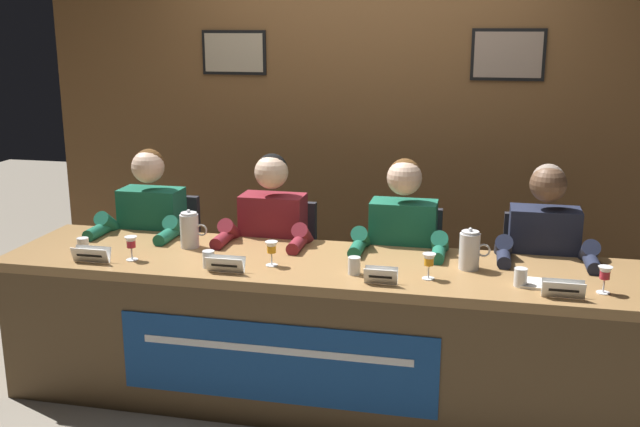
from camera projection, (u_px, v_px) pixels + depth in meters
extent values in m
plane|color=gray|center=(320.00, 396.00, 3.91)|extent=(12.00, 12.00, 0.00)
cube|color=brown|center=(366.00, 119.00, 4.97)|extent=(4.48, 0.12, 2.60)
cube|color=black|center=(234.00, 53.00, 4.99)|extent=(0.45, 0.02, 0.30)
cube|color=tan|center=(234.00, 53.00, 4.98)|extent=(0.41, 0.01, 0.26)
cube|color=black|center=(508.00, 55.00, 4.61)|extent=(0.46, 0.02, 0.32)
cube|color=gray|center=(508.00, 55.00, 4.60)|extent=(0.42, 0.01, 0.28)
cube|color=olive|center=(320.00, 266.00, 3.73)|extent=(3.28, 0.75, 0.05)
cube|color=brown|center=(304.00, 364.00, 3.49)|extent=(3.22, 0.04, 0.70)
cube|color=brown|center=(45.00, 310.00, 4.16)|extent=(0.08, 0.67, 0.70)
cube|color=#19478C|center=(275.00, 364.00, 3.50)|extent=(1.55, 0.01, 0.40)
cube|color=white|center=(274.00, 350.00, 3.48)|extent=(1.32, 0.00, 0.04)
cylinder|color=black|center=(162.00, 339.00, 4.59)|extent=(0.44, 0.44, 0.02)
cylinder|color=black|center=(160.00, 308.00, 4.54)|extent=(0.05, 0.05, 0.40)
cube|color=#232328|center=(158.00, 275.00, 4.49)|extent=(0.44, 0.44, 0.03)
cube|color=#232328|center=(169.00, 229.00, 4.62)|extent=(0.40, 0.05, 0.44)
cylinder|color=black|center=(118.00, 328.00, 4.23)|extent=(0.10, 0.10, 0.45)
cylinder|color=black|center=(150.00, 331.00, 4.19)|extent=(0.10, 0.10, 0.45)
cylinder|color=black|center=(127.00, 274.00, 4.30)|extent=(0.13, 0.34, 0.13)
cylinder|color=black|center=(159.00, 277.00, 4.26)|extent=(0.13, 0.34, 0.13)
cube|color=#196047|center=(153.00, 228.00, 4.38)|extent=(0.36, 0.20, 0.48)
sphere|color=beige|center=(148.00, 167.00, 4.27)|extent=(0.19, 0.19, 0.19)
sphere|color=#593819|center=(149.00, 164.00, 4.28)|extent=(0.17, 0.17, 0.17)
cylinder|color=#196047|center=(112.00, 227.00, 4.33)|extent=(0.09, 0.30, 0.25)
cylinder|color=#196047|center=(179.00, 231.00, 4.24)|extent=(0.09, 0.30, 0.25)
cylinder|color=#196047|center=(98.00, 231.00, 4.17)|extent=(0.07, 0.24, 0.07)
cylinder|color=#196047|center=(168.00, 235.00, 4.08)|extent=(0.07, 0.24, 0.07)
cube|color=white|center=(90.00, 256.00, 3.69)|extent=(0.20, 0.03, 0.08)
cube|color=white|center=(93.00, 254.00, 3.72)|extent=(0.20, 0.03, 0.08)
cube|color=black|center=(89.00, 256.00, 3.68)|extent=(0.14, 0.01, 0.01)
cylinder|color=white|center=(132.00, 260.00, 3.75)|extent=(0.06, 0.06, 0.00)
cylinder|color=white|center=(132.00, 254.00, 3.74)|extent=(0.01, 0.01, 0.05)
cone|color=white|center=(131.00, 243.00, 3.73)|extent=(0.06, 0.06, 0.06)
cylinder|color=#B21E2D|center=(131.00, 244.00, 3.73)|extent=(0.04, 0.04, 0.04)
cylinder|color=silver|center=(83.00, 246.00, 3.84)|extent=(0.06, 0.06, 0.08)
cylinder|color=silver|center=(83.00, 249.00, 3.85)|extent=(0.05, 0.05, 0.05)
cylinder|color=black|center=(277.00, 350.00, 4.44)|extent=(0.44, 0.44, 0.02)
cylinder|color=black|center=(276.00, 318.00, 4.38)|extent=(0.05, 0.05, 0.40)
cube|color=#232328|center=(276.00, 284.00, 4.33)|extent=(0.44, 0.44, 0.03)
cube|color=#232328|center=(284.00, 236.00, 4.46)|extent=(0.40, 0.05, 0.44)
cylinder|color=black|center=(242.00, 339.00, 4.07)|extent=(0.10, 0.10, 0.45)
cylinder|color=black|center=(276.00, 343.00, 4.03)|extent=(0.10, 0.10, 0.45)
cylinder|color=black|center=(249.00, 284.00, 4.15)|extent=(0.13, 0.34, 0.13)
cylinder|color=black|center=(283.00, 286.00, 4.10)|extent=(0.13, 0.34, 0.13)
cube|color=maroon|center=(273.00, 236.00, 4.23)|extent=(0.36, 0.20, 0.48)
sphere|color=beige|center=(271.00, 172.00, 4.12)|extent=(0.19, 0.19, 0.19)
sphere|color=black|center=(272.00, 169.00, 4.13)|extent=(0.17, 0.17, 0.17)
cylinder|color=maroon|center=(233.00, 235.00, 4.17)|extent=(0.09, 0.30, 0.25)
cylinder|color=maroon|center=(305.00, 239.00, 4.08)|extent=(0.09, 0.30, 0.25)
cylinder|color=maroon|center=(223.00, 239.00, 4.01)|extent=(0.07, 0.24, 0.07)
cylinder|color=maroon|center=(298.00, 243.00, 3.93)|extent=(0.07, 0.24, 0.07)
cube|color=white|center=(224.00, 265.00, 3.53)|extent=(0.19, 0.03, 0.08)
cube|color=white|center=(227.00, 263.00, 3.57)|extent=(0.19, 0.03, 0.08)
cube|color=black|center=(224.00, 266.00, 3.53)|extent=(0.13, 0.01, 0.01)
cylinder|color=white|center=(272.00, 265.00, 3.66)|extent=(0.06, 0.06, 0.00)
cylinder|color=white|center=(272.00, 259.00, 3.65)|extent=(0.01, 0.01, 0.05)
cone|color=white|center=(271.00, 248.00, 3.64)|extent=(0.06, 0.06, 0.06)
cylinder|color=orange|center=(271.00, 249.00, 3.64)|extent=(0.04, 0.04, 0.04)
cylinder|color=silver|center=(209.00, 259.00, 3.62)|extent=(0.06, 0.06, 0.08)
cylinder|color=silver|center=(209.00, 262.00, 3.63)|extent=(0.05, 0.05, 0.05)
cylinder|color=black|center=(400.00, 362.00, 4.28)|extent=(0.44, 0.44, 0.02)
cylinder|color=black|center=(401.00, 328.00, 4.23)|extent=(0.05, 0.05, 0.40)
cube|color=#232328|center=(402.00, 294.00, 4.18)|extent=(0.44, 0.44, 0.03)
cube|color=#232328|center=(407.00, 244.00, 4.31)|extent=(0.40, 0.05, 0.44)
cylinder|color=black|center=(375.00, 352.00, 3.92)|extent=(0.10, 0.10, 0.45)
cylinder|color=black|center=(413.00, 355.00, 3.88)|extent=(0.10, 0.10, 0.45)
cylinder|color=black|center=(380.00, 294.00, 3.99)|extent=(0.13, 0.34, 0.13)
cylinder|color=black|center=(417.00, 296.00, 3.95)|extent=(0.13, 0.34, 0.13)
cube|color=#196047|center=(403.00, 244.00, 4.07)|extent=(0.36, 0.20, 0.48)
sphere|color=beige|center=(404.00, 178.00, 3.96)|extent=(0.19, 0.19, 0.19)
sphere|color=#593819|center=(405.00, 175.00, 3.97)|extent=(0.17, 0.17, 0.17)
cylinder|color=#196047|center=(363.00, 243.00, 4.02)|extent=(0.09, 0.30, 0.25)
cylinder|color=#196047|center=(440.00, 248.00, 3.93)|extent=(0.09, 0.30, 0.25)
cylinder|color=#196047|center=(358.00, 247.00, 3.86)|extent=(0.07, 0.24, 0.07)
cylinder|color=#196047|center=(439.00, 252.00, 3.77)|extent=(0.07, 0.24, 0.07)
cube|color=white|center=(380.00, 277.00, 3.37)|extent=(0.15, 0.03, 0.08)
cube|color=white|center=(381.00, 275.00, 3.41)|extent=(0.15, 0.03, 0.08)
cube|color=black|center=(380.00, 277.00, 3.37)|extent=(0.11, 0.01, 0.01)
cylinder|color=white|center=(428.00, 278.00, 3.47)|extent=(0.06, 0.06, 0.00)
cylinder|color=white|center=(429.00, 272.00, 3.46)|extent=(0.01, 0.01, 0.05)
cone|color=white|center=(429.00, 260.00, 3.45)|extent=(0.06, 0.06, 0.06)
cylinder|color=orange|center=(429.00, 262.00, 3.45)|extent=(0.04, 0.04, 0.04)
cylinder|color=silver|center=(354.00, 266.00, 3.53)|extent=(0.06, 0.06, 0.08)
cylinder|color=silver|center=(354.00, 269.00, 3.53)|extent=(0.05, 0.05, 0.05)
cylinder|color=black|center=(533.00, 375.00, 4.13)|extent=(0.44, 0.44, 0.02)
cylinder|color=black|center=(535.00, 340.00, 4.07)|extent=(0.05, 0.05, 0.40)
cube|color=#232328|center=(538.00, 304.00, 4.02)|extent=(0.44, 0.44, 0.03)
cube|color=#232328|center=(539.00, 252.00, 4.15)|extent=(0.40, 0.05, 0.44)
cylinder|color=black|center=(519.00, 365.00, 3.76)|extent=(0.10, 0.10, 0.45)
cylinder|color=black|center=(560.00, 369.00, 3.72)|extent=(0.10, 0.10, 0.45)
cylinder|color=black|center=(522.00, 304.00, 3.84)|extent=(0.13, 0.34, 0.13)
cylinder|color=black|center=(562.00, 307.00, 3.80)|extent=(0.13, 0.34, 0.13)
cube|color=#1E2338|center=(543.00, 252.00, 3.92)|extent=(0.36, 0.20, 0.48)
sphere|color=brown|center=(548.00, 184.00, 3.81)|extent=(0.19, 0.19, 0.19)
sphere|color=gray|center=(548.00, 181.00, 3.82)|extent=(0.17, 0.17, 0.17)
cylinder|color=#1E2338|center=(503.00, 252.00, 3.86)|extent=(0.09, 0.30, 0.25)
cylinder|color=#1E2338|center=(587.00, 257.00, 3.77)|extent=(0.09, 0.30, 0.25)
cylinder|color=#1E2338|center=(504.00, 257.00, 3.70)|extent=(0.07, 0.24, 0.07)
cylinder|color=#1E2338|center=(591.00, 262.00, 3.62)|extent=(0.07, 0.24, 0.07)
cube|color=white|center=(564.00, 290.00, 3.20)|extent=(0.18, 0.03, 0.08)
cube|color=white|center=(563.00, 288.00, 3.23)|extent=(0.18, 0.03, 0.08)
cube|color=black|center=(564.00, 291.00, 3.20)|extent=(0.13, 0.01, 0.01)
cylinder|color=white|center=(603.00, 293.00, 3.28)|extent=(0.06, 0.06, 0.00)
cylinder|color=white|center=(604.00, 286.00, 3.28)|extent=(0.01, 0.01, 0.05)
cone|color=white|center=(605.00, 274.00, 3.26)|extent=(0.06, 0.06, 0.06)
cylinder|color=#B21E2D|center=(605.00, 275.00, 3.26)|extent=(0.04, 0.04, 0.04)
cylinder|color=silver|center=(520.00, 277.00, 3.36)|extent=(0.06, 0.06, 0.08)
cylinder|color=silver|center=(520.00, 281.00, 3.37)|extent=(0.05, 0.05, 0.05)
cylinder|color=silver|center=(189.00, 231.00, 3.95)|extent=(0.10, 0.10, 0.18)
cylinder|color=silver|center=(189.00, 214.00, 3.92)|extent=(0.08, 0.08, 0.01)
sphere|color=silver|center=(189.00, 211.00, 3.92)|extent=(0.02, 0.02, 0.02)
torus|color=silver|center=(201.00, 230.00, 3.93)|extent=(0.07, 0.01, 0.07)
cylinder|color=silver|center=(469.00, 251.00, 3.59)|extent=(0.10, 0.10, 0.18)
cylinder|color=silver|center=(470.00, 232.00, 3.57)|extent=(0.08, 0.08, 0.01)
sphere|color=silver|center=(470.00, 230.00, 3.56)|extent=(0.02, 0.02, 0.02)
torus|color=silver|center=(484.00, 250.00, 3.57)|extent=(0.07, 0.01, 0.07)
cube|color=white|center=(544.00, 284.00, 3.38)|extent=(0.22, 0.17, 0.01)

